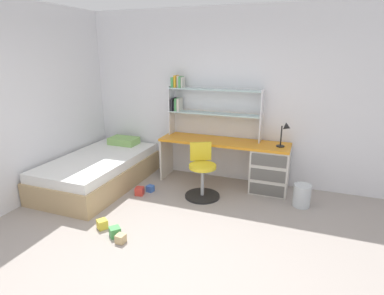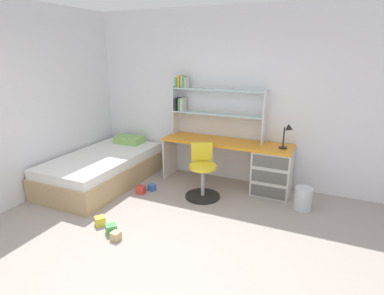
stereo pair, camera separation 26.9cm
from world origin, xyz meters
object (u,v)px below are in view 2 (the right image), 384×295
(swivel_chair, at_px, (203,176))
(toy_block_blue_0, at_px, (152,187))
(desk_lamp, at_px, (288,132))
(bed_platform, at_px, (103,169))
(desk, at_px, (259,166))
(toy_block_green_1, at_px, (111,229))
(toy_block_red_2, at_px, (141,190))
(bookshelf_hutch, at_px, (207,102))
(toy_block_natural_3, at_px, (116,236))
(toy_block_yellow_4, at_px, (100,221))
(waste_bin, at_px, (303,199))

(swivel_chair, distance_m, toy_block_blue_0, 0.86)
(desk_lamp, bearing_deg, bed_platform, -166.09)
(desk, distance_m, bed_platform, 2.53)
(swivel_chair, distance_m, toy_block_green_1, 1.54)
(swivel_chair, xyz_separation_m, toy_block_red_2, (-0.90, -0.30, -0.26))
(bookshelf_hutch, height_order, bed_platform, bookshelf_hutch)
(desk_lamp, distance_m, toy_block_blue_0, 2.22)
(toy_block_natural_3, bearing_deg, toy_block_yellow_4, 154.77)
(waste_bin, distance_m, toy_block_natural_3, 2.52)
(swivel_chair, height_order, toy_block_yellow_4, swivel_chair)
(bookshelf_hutch, bearing_deg, bed_platform, -148.72)
(waste_bin, xyz_separation_m, toy_block_blue_0, (-2.22, -0.33, -0.11))
(desk_lamp, height_order, toy_block_green_1, desk_lamp)
(waste_bin, relative_size, toy_block_red_2, 2.64)
(bed_platform, bearing_deg, bookshelf_hutch, 31.28)
(desk_lamp, xyz_separation_m, toy_block_blue_0, (-1.90, -0.64, -0.94))
(bookshelf_hutch, xyz_separation_m, toy_block_red_2, (-0.67, -1.00, -1.25))
(desk_lamp, xyz_separation_m, toy_block_green_1, (-1.71, -1.89, -0.93))
(swivel_chair, xyz_separation_m, toy_block_yellow_4, (-0.85, -1.29, -0.26))
(toy_block_green_1, height_order, toy_block_yellow_4, toy_block_green_1)
(desk, relative_size, waste_bin, 6.45)
(bookshelf_hutch, distance_m, toy_block_green_1, 2.47)
(bookshelf_hutch, relative_size, bed_platform, 0.75)
(waste_bin, xyz_separation_m, toy_block_red_2, (-2.31, -0.49, -0.10))
(toy_block_blue_0, relative_size, toy_block_natural_3, 1.00)
(bookshelf_hutch, height_order, waste_bin, bookshelf_hutch)
(toy_block_natural_3, bearing_deg, waste_bin, 41.35)
(toy_block_natural_3, relative_size, toy_block_yellow_4, 0.87)
(bookshelf_hutch, xyz_separation_m, toy_block_natural_3, (-0.24, -2.17, -1.26))
(swivel_chair, relative_size, toy_block_green_1, 6.80)
(desk, xyz_separation_m, bed_platform, (-2.41, -0.74, -0.17))
(desk, bearing_deg, toy_block_green_1, -124.25)
(desk_lamp, distance_m, toy_block_natural_3, 2.70)
(bookshelf_hutch, height_order, toy_block_blue_0, bookshelf_hutch)
(bed_platform, bearing_deg, desk_lamp, 13.91)
(toy_block_red_2, distance_m, toy_block_natural_3, 1.25)
(toy_block_blue_0, relative_size, toy_block_red_2, 0.82)
(toy_block_blue_0, bearing_deg, swivel_chair, 9.75)
(waste_bin, relative_size, toy_block_natural_3, 3.20)
(desk_lamp, distance_m, waste_bin, 0.94)
(desk_lamp, height_order, toy_block_yellow_4, desk_lamp)
(toy_block_blue_0, height_order, toy_block_yellow_4, toy_block_yellow_4)
(toy_block_blue_0, bearing_deg, toy_block_natural_3, -76.13)
(desk_lamp, relative_size, toy_block_natural_3, 3.85)
(toy_block_green_1, distance_m, toy_block_yellow_4, 0.27)
(desk, relative_size, swivel_chair, 2.56)
(toy_block_green_1, bearing_deg, desk_lamp, 47.99)
(desk_lamp, height_order, waste_bin, desk_lamp)
(desk, height_order, toy_block_red_2, desk)
(toy_block_blue_0, height_order, toy_block_green_1, toy_block_green_1)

